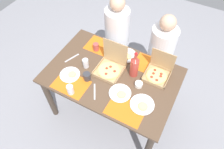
{
  "coord_description": "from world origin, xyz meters",
  "views": [
    {
      "loc": [
        0.66,
        -1.23,
        2.57
      ],
      "look_at": [
        0.0,
        0.0,
        0.77
      ],
      "focal_mm": 34.1,
      "sensor_mm": 36.0,
      "label": 1
    }
  ],
  "objects": [
    {
      "name": "placemat_near_right",
      "position": [
        0.32,
        -0.31,
        0.77
      ],
      "size": [
        0.36,
        0.26,
        0.0
      ],
      "primitive_type": "cube",
      "color": "orange",
      "rests_on": "dining_table"
    },
    {
      "name": "plate_near_left",
      "position": [
        0.02,
        0.32,
        0.78
      ],
      "size": [
        0.23,
        0.23,
        0.03
      ],
      "color": "white",
      "rests_on": "dining_table"
    },
    {
      "name": "cup_clear_right",
      "position": [
        -0.25,
        -0.4,
        0.82
      ],
      "size": [
        0.07,
        0.07,
        0.11
      ],
      "primitive_type": "cylinder",
      "color": "silver",
      "rests_on": "dining_table"
    },
    {
      "name": "plate_middle",
      "position": [
        0.43,
        -0.19,
        0.78
      ],
      "size": [
        0.24,
        0.24,
        0.03
      ],
      "color": "white",
      "rests_on": "dining_table"
    },
    {
      "name": "dining_table",
      "position": [
        0.0,
        0.0,
        0.65
      ],
      "size": [
        1.4,
        0.93,
        0.77
      ],
      "color": "#3F3328",
      "rests_on": "ground_plane"
    },
    {
      "name": "pizza_box_edge_far",
      "position": [
        -0.05,
        0.06,
        0.82
      ],
      "size": [
        0.28,
        0.29,
        0.32
      ],
      "color": "tan",
      "rests_on": "dining_table"
    },
    {
      "name": "plate_far_left",
      "position": [
        0.19,
        -0.18,
        0.78
      ],
      "size": [
        0.22,
        0.22,
        0.03
      ],
      "color": "white",
      "rests_on": "dining_table"
    },
    {
      "name": "condiment_bowl",
      "position": [
        0.31,
        0.0,
        0.79
      ],
      "size": [
        0.08,
        0.08,
        0.05
      ],
      "primitive_type": "cylinder",
      "color": "white",
      "rests_on": "dining_table"
    },
    {
      "name": "cup_red",
      "position": [
        -0.2,
        -0.18,
        0.81
      ],
      "size": [
        0.08,
        0.08,
        0.09
      ],
      "primitive_type": "cylinder",
      "color": "#333338",
      "rests_on": "dining_table"
    },
    {
      "name": "cup_clear_left",
      "position": [
        -0.34,
        0.24,
        0.82
      ],
      "size": [
        0.06,
        0.06,
        0.1
      ],
      "primitive_type": "cylinder",
      "color": "#BF4742",
      "rests_on": "dining_table"
    },
    {
      "name": "placemat_far_left",
      "position": [
        -0.32,
        0.31,
        0.77
      ],
      "size": [
        0.36,
        0.26,
        0.0
      ],
      "primitive_type": "cube",
      "color": "orange",
      "rests_on": "dining_table"
    },
    {
      "name": "diner_right_seat",
      "position": [
        0.32,
        0.72,
        0.52
      ],
      "size": [
        0.32,
        0.32,
        1.17
      ],
      "color": "white",
      "rests_on": "ground_plane"
    },
    {
      "name": "placemat_near_left",
      "position": [
        -0.32,
        -0.31,
        0.77
      ],
      "size": [
        0.36,
        0.26,
        0.0
      ],
      "primitive_type": "cube",
      "color": "orange",
      "rests_on": "dining_table"
    },
    {
      "name": "fork_by_far_right",
      "position": [
        -0.05,
        -0.28,
        0.77
      ],
      "size": [
        0.11,
        0.17,
        0.0
      ],
      "primitive_type": "cube",
      "rotation": [
        0.0,
        0.0,
        2.12
      ],
      "color": "#B7B7BC",
      "rests_on": "dining_table"
    },
    {
      "name": "plate_far_right",
      "position": [
        -0.39,
        -0.22,
        0.78
      ],
      "size": [
        0.22,
        0.22,
        0.03
      ],
      "color": "white",
      "rests_on": "dining_table"
    },
    {
      "name": "cup_spare",
      "position": [
        -0.31,
        -0.04,
        0.82
      ],
      "size": [
        0.06,
        0.06,
        0.11
      ],
      "primitive_type": "cylinder",
      "color": "silver",
      "rests_on": "dining_table"
    },
    {
      "name": "ground_plane",
      "position": [
        0.0,
        0.0,
        0.0
      ],
      "size": [
        6.0,
        6.0,
        0.0
      ],
      "primitive_type": "plane",
      "color": "gray"
    },
    {
      "name": "diner_left_seat",
      "position": [
        -0.32,
        0.72,
        0.55
      ],
      "size": [
        0.32,
        0.32,
        1.21
      ],
      "color": "white",
      "rests_on": "ground_plane"
    },
    {
      "name": "placemat_far_right",
      "position": [
        0.32,
        0.31,
        0.77
      ],
      "size": [
        0.36,
        0.26,
        0.0
      ],
      "primitive_type": "cube",
      "color": "orange",
      "rests_on": "dining_table"
    },
    {
      "name": "pizza_box_center",
      "position": [
        0.43,
        0.22,
        0.81
      ],
      "size": [
        0.25,
        0.26,
        0.29
      ],
      "color": "tan",
      "rests_on": "dining_table"
    },
    {
      "name": "fork_by_near_left",
      "position": [
        -0.52,
        -0.01,
        0.77
      ],
      "size": [
        0.08,
        0.18,
        0.0
      ],
      "primitive_type": "cube",
      "rotation": [
        0.0,
        0.0,
        1.2
      ],
      "color": "#B7B7BC",
      "rests_on": "dining_table"
    },
    {
      "name": "soda_bottle",
      "position": [
        0.2,
        0.11,
        0.9
      ],
      "size": [
        0.09,
        0.09,
        0.32
      ],
      "color": "#B2382D",
      "rests_on": "dining_table"
    }
  ]
}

